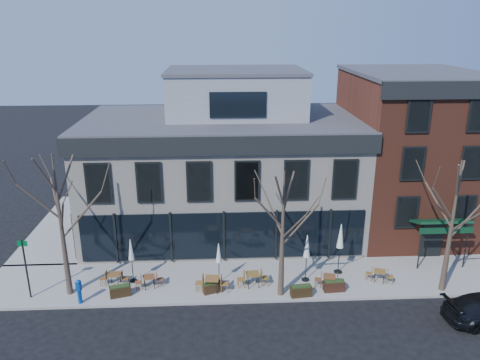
{
  "coord_description": "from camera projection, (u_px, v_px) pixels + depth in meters",
  "views": [
    {
      "loc": [
        -0.37,
        -25.92,
        14.21
      ],
      "look_at": [
        1.09,
        2.0,
        4.77
      ],
      "focal_mm": 35.0,
      "sensor_mm": 36.0,
      "label": 1
    }
  ],
  "objects": [
    {
      "name": "red_brick_building",
      "position": [
        408.0,
        152.0,
        32.64
      ],
      "size": [
        8.2,
        11.78,
        11.18
      ],
      "color": "brown",
      "rests_on": "ground"
    },
    {
      "name": "tree_right",
      "position": [
        452.0,
        226.0,
        24.7
      ],
      "size": [
        3.72,
        3.77,
        7.48
      ],
      "color": "#382B21",
      "rests_on": "sidewalk_front"
    },
    {
      "name": "planter_3",
      "position": [
        334.0,
        286.0,
        25.71
      ],
      "size": [
        1.16,
        0.51,
        0.64
      ],
      "color": "black",
      "rests_on": "sidewalk_front"
    },
    {
      "name": "cafe_set_3",
      "position": [
        253.0,
        278.0,
        26.13
      ],
      "size": [
        1.84,
        0.78,
        0.96
      ],
      "color": "brown",
      "rests_on": "sidewalk_front"
    },
    {
      "name": "umbrella_2",
      "position": [
        219.0,
        255.0,
        26.12
      ],
      "size": [
        0.39,
        0.39,
        2.44
      ],
      "color": "black",
      "rests_on": "sidewalk_front"
    },
    {
      "name": "tree_corner",
      "position": [
        61.0,
        224.0,
        24.27
      ],
      "size": [
        3.93,
        3.98,
        7.92
      ],
      "color": "#382B21",
      "rests_on": "sidewalk_front"
    },
    {
      "name": "cafe_set_4",
      "position": [
        329.0,
        280.0,
        26.01
      ],
      "size": [
        1.69,
        0.8,
        0.87
      ],
      "color": "brown",
      "rests_on": "sidewalk_front"
    },
    {
      "name": "umbrella_0",
      "position": [
        131.0,
        252.0,
        26.18
      ],
      "size": [
        0.42,
        0.42,
        2.63
      ],
      "color": "black",
      "rests_on": "sidewalk_front"
    },
    {
      "name": "planter_2",
      "position": [
        301.0,
        291.0,
        25.22
      ],
      "size": [
        1.18,
        0.58,
        0.64
      ],
      "color": "#2F210F",
      "rests_on": "sidewalk_front"
    },
    {
      "name": "cafe_set_1",
      "position": [
        149.0,
        281.0,
        26.01
      ],
      "size": [
        1.62,
        0.76,
        0.83
      ],
      "color": "brown",
      "rests_on": "sidewalk_front"
    },
    {
      "name": "cafe_set_0",
      "position": [
        114.0,
        278.0,
        26.23
      ],
      "size": [
        1.65,
        0.69,
        0.86
      ],
      "color": "brown",
      "rests_on": "sidewalk_front"
    },
    {
      "name": "ground",
      "position": [
        224.0,
        263.0,
        29.08
      ],
      "size": [
        120.0,
        120.0,
        0.0
      ],
      "primitive_type": "plane",
      "color": "black",
      "rests_on": "ground"
    },
    {
      "name": "call_box",
      "position": [
        79.0,
        290.0,
        24.44
      ],
      "size": [
        0.29,
        0.28,
        1.43
      ],
      "color": "#0C409F",
      "rests_on": "sidewalk_front"
    },
    {
      "name": "tree_mid",
      "position": [
        283.0,
        233.0,
        24.33
      ],
      "size": [
        3.5,
        3.55,
        7.04
      ],
      "color": "#382B21",
      "rests_on": "sidewalk_front"
    },
    {
      "name": "sidewalk_side",
      "position": [
        69.0,
        226.0,
        34.18
      ],
      "size": [
        4.5,
        12.0,
        0.15
      ],
      "primitive_type": "cube",
      "color": "gray",
      "rests_on": "ground"
    },
    {
      "name": "sign_pole",
      "position": [
        26.0,
        265.0,
        24.59
      ],
      "size": [
        0.5,
        0.1,
        3.4
      ],
      "color": "black",
      "rests_on": "sidewalk_front"
    },
    {
      "name": "cafe_set_2",
      "position": [
        212.0,
        283.0,
        25.62
      ],
      "size": [
        1.9,
        0.83,
        0.98
      ],
      "color": "brown",
      "rests_on": "sidewalk_front"
    },
    {
      "name": "planter_1",
      "position": [
        212.0,
        287.0,
        25.6
      ],
      "size": [
        1.12,
        0.74,
        0.58
      ],
      "color": "#312010",
      "rests_on": "sidewalk_front"
    },
    {
      "name": "cafe_set_5",
      "position": [
        379.0,
        275.0,
        26.61
      ],
      "size": [
        1.58,
        0.95,
        0.82
      ],
      "color": "brown",
      "rests_on": "sidewalk_front"
    },
    {
      "name": "corner_building",
      "position": [
        223.0,
        167.0,
        32.37
      ],
      "size": [
        18.39,
        10.39,
        11.1
      ],
      "color": "silver",
      "rests_on": "ground"
    },
    {
      "name": "umbrella_3",
      "position": [
        307.0,
        249.0,
        26.23
      ],
      "size": [
        0.46,
        0.46,
        2.85
      ],
      "color": "black",
      "rests_on": "sidewalk_front"
    },
    {
      "name": "umbrella_4",
      "position": [
        340.0,
        239.0,
        27.01
      ],
      "size": [
        0.5,
        0.5,
        3.11
      ],
      "color": "black",
      "rests_on": "sidewalk_front"
    },
    {
      "name": "sidewalk_front",
      "position": [
        281.0,
        278.0,
        27.19
      ],
      "size": [
        33.5,
        4.7,
        0.15
      ],
      "primitive_type": "cube",
      "color": "gray",
      "rests_on": "ground"
    },
    {
      "name": "planter_0",
      "position": [
        120.0,
        291.0,
        25.23
      ],
      "size": [
        1.19,
        0.74,
        0.62
      ],
      "color": "black",
      "rests_on": "sidewalk_front"
    }
  ]
}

